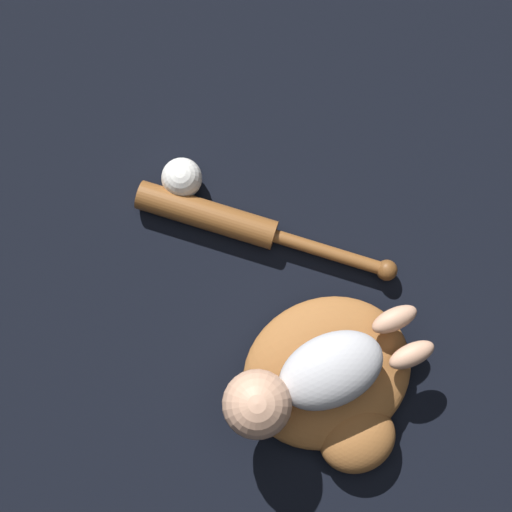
{
  "coord_description": "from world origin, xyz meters",
  "views": [
    {
      "loc": [
        0.1,
        -0.06,
        1.49
      ],
      "look_at": [
        -0.06,
        -0.25,
        0.07
      ],
      "focal_mm": 60.0,
      "sensor_mm": 36.0,
      "label": 1
    }
  ],
  "objects_px": {
    "baby_figure": "(305,382)",
    "baseball_bat": "(234,223)",
    "baseball": "(182,178)",
    "baseball_glove": "(332,383)"
  },
  "relations": [
    {
      "from": "baby_figure",
      "to": "baseball_bat",
      "type": "bearing_deg",
      "value": -107.49
    },
    {
      "from": "baby_figure",
      "to": "baseball_bat",
      "type": "distance_m",
      "value": 0.31
    },
    {
      "from": "baby_figure",
      "to": "baseball_glove",
      "type": "bearing_deg",
      "value": 140.26
    },
    {
      "from": "baseball_glove",
      "to": "baseball",
      "type": "bearing_deg",
      "value": -94.35
    },
    {
      "from": "baseball_glove",
      "to": "baby_figure",
      "type": "height_order",
      "value": "baby_figure"
    },
    {
      "from": "baseball_glove",
      "to": "baseball_bat",
      "type": "bearing_deg",
      "value": -99.34
    },
    {
      "from": "baseball",
      "to": "baseball_bat",
      "type": "bearing_deg",
      "value": 99.05
    },
    {
      "from": "baby_figure",
      "to": "baseball",
      "type": "xyz_separation_m",
      "value": [
        -0.07,
        -0.41,
        -0.08
      ]
    },
    {
      "from": "baseball_glove",
      "to": "baseball_bat",
      "type": "distance_m",
      "value": 0.32
    },
    {
      "from": "baseball_glove",
      "to": "baby_figure",
      "type": "distance_m",
      "value": 0.1
    }
  ]
}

